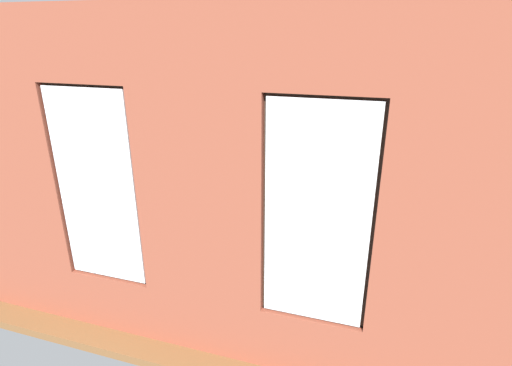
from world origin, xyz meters
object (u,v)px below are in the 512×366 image
object	(u,v)px
potted_plant_corner_near_left	(422,177)
potted_plant_foreground_right	(193,153)
cup_ceramic	(233,198)
table_plant_small	(259,197)
couch_left	(419,262)
potted_plant_near_tv	(126,206)
potted_plant_mid_room_small	(328,196)
tv_flatscreen	(133,170)
coffee_table	(256,203)
remote_black	(249,196)
remote_silver	(256,199)
media_console	(137,201)
potted_plant_corner_far_left	(456,288)
potted_plant_by_left_couch	(389,214)
couch_by_window	(185,279)
papasan_chair	(251,175)
candle_jar	(277,196)

from	to	relation	value
potted_plant_corner_near_left	potted_plant_foreground_right	distance (m)	4.70
cup_ceramic	table_plant_small	world-z (taller)	table_plant_small
couch_left	potted_plant_near_tv	distance (m)	4.34
table_plant_small	potted_plant_mid_room_small	bearing A→B (deg)	-142.87
tv_flatscreen	potted_plant_corner_near_left	bearing A→B (deg)	-159.86
coffee_table	remote_black	world-z (taller)	remote_black
couch_left	potted_plant_mid_room_small	bearing A→B (deg)	-140.98
remote_silver	media_console	world-z (taller)	media_console
tv_flatscreen	potted_plant_corner_far_left	size ratio (longest dim) A/B	0.64
coffee_table	potted_plant_near_tv	world-z (taller)	potted_plant_near_tv
cup_ceramic	potted_plant_foreground_right	distance (m)	2.16
table_plant_small	potted_plant_by_left_couch	world-z (taller)	table_plant_small
cup_ceramic	potted_plant_corner_near_left	world-z (taller)	potted_plant_corner_near_left
potted_plant_mid_room_small	couch_left	bearing A→B (deg)	129.81
potted_plant_mid_room_small	potted_plant_corner_near_left	world-z (taller)	potted_plant_corner_near_left
remote_black	potted_plant_near_tv	size ratio (longest dim) A/B	0.14
cup_ceramic	tv_flatscreen	world-z (taller)	tv_flatscreen
coffee_table	potted_plant_by_left_couch	world-z (taller)	potted_plant_by_left_couch
potted_plant_near_tv	potted_plant_foreground_right	distance (m)	2.82
potted_plant_by_left_couch	potted_plant_corner_near_left	bearing A→B (deg)	-115.62
coffee_table	potted_plant_mid_room_small	distance (m)	1.36
remote_black	potted_plant_mid_room_small	distance (m)	1.45
remote_silver	potted_plant_mid_room_small	bearing A→B (deg)	70.87
couch_by_window	potted_plant_by_left_couch	world-z (taller)	couch_by_window
coffee_table	couch_by_window	bearing A→B (deg)	86.00
couch_by_window	papasan_chair	world-z (taller)	couch_by_window
potted_plant_by_left_couch	potted_plant_near_tv	xyz separation A→B (m)	(3.91, 1.70, 0.34)
remote_silver	potted_plant_by_left_couch	xyz separation A→B (m)	(-2.26, -0.29, -0.09)
couch_by_window	remote_silver	bearing A→B (deg)	-94.00
potted_plant_corner_near_left	couch_left	bearing A→B (deg)	86.40
couch_left	potted_plant_foreground_right	distance (m)	5.19
couch_by_window	potted_plant_near_tv	size ratio (longest dim) A/B	1.74
table_plant_small	potted_plant_mid_room_small	size ratio (longest dim) A/B	0.35
media_console	papasan_chair	size ratio (longest dim) A/B	1.09
candle_jar	potted_plant_by_left_couch	distance (m)	1.92
couch_by_window	coffee_table	world-z (taller)	couch_by_window
media_console	potted_plant_foreground_right	bearing A→B (deg)	-99.90
potted_plant_corner_far_left	potted_plant_corner_near_left	world-z (taller)	potted_plant_corner_far_left
media_console	potted_plant_corner_near_left	distance (m)	5.35
couch_left	papasan_chair	size ratio (longest dim) A/B	1.72
potted_plant_mid_room_small	potted_plant_corner_near_left	bearing A→B (deg)	-154.85
candle_jar	potted_plant_corner_near_left	distance (m)	2.80
potted_plant_mid_room_small	cup_ceramic	bearing A→B (deg)	27.86
cup_ceramic	potted_plant_mid_room_small	distance (m)	1.76
remote_silver	potted_plant_mid_room_small	distance (m)	1.36
coffee_table	potted_plant_corner_far_left	size ratio (longest dim) A/B	0.86
potted_plant_mid_room_small	remote_black	bearing A→B (deg)	23.48
remote_black	potted_plant_foreground_right	size ratio (longest dim) A/B	0.12
media_console	potted_plant_corner_far_left	world-z (taller)	potted_plant_corner_far_left
remote_silver	cup_ceramic	bearing A→B (deg)	-120.14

